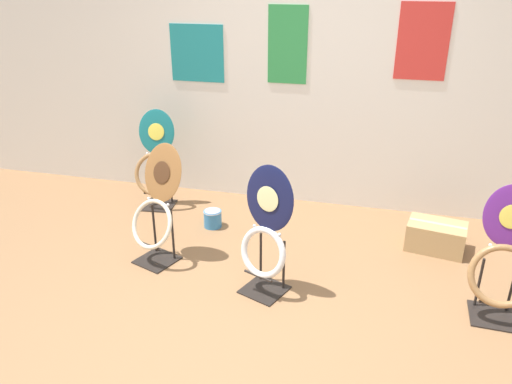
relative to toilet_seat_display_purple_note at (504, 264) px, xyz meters
The scene contains 8 objects.
ground_plane 1.60m from the toilet_seat_display_purple_note, 162.96° to the right, with size 14.00×14.00×0.00m, color #8E6642.
wall_back 2.29m from the toilet_seat_display_purple_note, 134.73° to the left, with size 8.00×0.07×2.60m.
toilet_seat_display_purple_note is the anchor object (origin of this frame).
toilet_seat_display_teal_sax 2.97m from the toilet_seat_display_purple_note, 160.04° to the left, with size 0.43×0.32×0.91m.
toilet_seat_display_woodgrain 2.39m from the toilet_seat_display_purple_note, behind, with size 0.47×0.45×0.90m.
toilet_seat_display_navy_moon 1.50m from the toilet_seat_display_purple_note, behind, with size 0.40×0.36×0.92m.
paint_can 2.31m from the toilet_seat_display_purple_note, 161.27° to the left, with size 0.16×0.16×0.15m.
storage_box 0.91m from the toilet_seat_display_purple_note, 110.58° to the left, with size 0.49×0.36×0.23m.
Camera 1 is at (0.65, -2.48, 2.06)m, focal length 35.00 mm.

